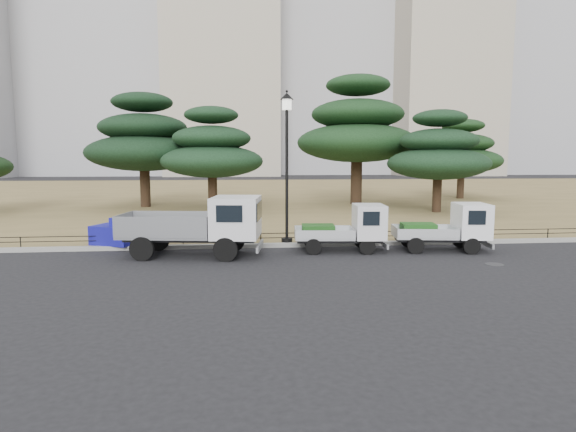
{
  "coord_description": "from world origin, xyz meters",
  "views": [
    {
      "loc": [
        -1.81,
        -15.91,
        3.47
      ],
      "look_at": [
        0.0,
        2.0,
        1.3
      ],
      "focal_mm": 30.0,
      "sensor_mm": 36.0,
      "label": 1
    }
  ],
  "objects": [
    {
      "name": "truck_kei_front",
      "position": [
        2.17,
        1.53,
        0.87
      ],
      "size": [
        3.42,
        1.69,
        1.75
      ],
      "rotation": [
        0.0,
        0.0,
        -0.09
      ],
      "color": "black",
      "rests_on": "ground"
    },
    {
      "name": "lawn",
      "position": [
        0.0,
        30.6,
        0.07
      ],
      "size": [
        120.0,
        56.0,
        0.15
      ],
      "primitive_type": "cube",
      "color": "olive",
      "rests_on": "ground"
    },
    {
      "name": "pipe_fence",
      "position": [
        0.0,
        2.75,
        0.44
      ],
      "size": [
        38.0,
        0.04,
        0.4
      ],
      "color": "black",
      "rests_on": "lawn"
    },
    {
      "name": "pine_east_near",
      "position": [
        10.36,
        12.72,
        3.76
      ],
      "size": [
        6.2,
        6.2,
        6.26
      ],
      "color": "black",
      "rests_on": "lawn"
    },
    {
      "name": "tower_far_east",
      "position": [
        58.0,
        90.0,
        35.0
      ],
      "size": [
        24.0,
        20.0,
        70.0
      ],
      "primitive_type": "cube",
      "color": "#A0A0A5",
      "rests_on": "ground"
    },
    {
      "name": "tarp_pile",
      "position": [
        -6.6,
        3.09,
        0.57
      ],
      "size": [
        1.91,
        1.69,
        1.06
      ],
      "rotation": [
        0.0,
        0.0,
        -0.4
      ],
      "color": "#141393",
      "rests_on": "lawn"
    },
    {
      "name": "manhole",
      "position": [
        6.5,
        -1.2,
        0.01
      ],
      "size": [
        0.6,
        0.6,
        0.01
      ],
      "primitive_type": "cylinder",
      "color": "#2D2D30",
      "rests_on": "ground"
    },
    {
      "name": "pine_west_near",
      "position": [
        -8.24,
        17.81,
        4.59
      ],
      "size": [
        7.7,
        7.7,
        7.7
      ],
      "color": "black",
      "rests_on": "lawn"
    },
    {
      "name": "pine_center_left",
      "position": [
        -3.51,
        14.9,
        3.92
      ],
      "size": [
        6.43,
        6.43,
        6.53
      ],
      "color": "black",
      "rests_on": "lawn"
    },
    {
      "name": "tower_center_left",
      "position": [
        -5.0,
        85.0,
        27.5
      ],
      "size": [
        22.0,
        20.0,
        55.0
      ],
      "primitive_type": "cube",
      "color": "#AAA08C",
      "rests_on": "ground"
    },
    {
      "name": "pine_center_right",
      "position": [
        6.62,
        18.28,
        5.47
      ],
      "size": [
        8.65,
        8.65,
        9.17
      ],
      "color": "black",
      "rests_on": "lawn"
    },
    {
      "name": "ground",
      "position": [
        0.0,
        0.0,
        0.0
      ],
      "size": [
        220.0,
        220.0,
        0.0
      ],
      "primitive_type": "plane",
      "color": "black"
    },
    {
      "name": "tower_east",
      "position": [
        40.0,
        82.0,
        24.0
      ],
      "size": [
        20.0,
        18.0,
        48.0
      ],
      "primitive_type": "cube",
      "color": "#AAA08C",
      "rests_on": "ground"
    },
    {
      "name": "curb",
      "position": [
        0.0,
        2.6,
        0.08
      ],
      "size": [
        120.0,
        0.25,
        0.16
      ],
      "primitive_type": "cube",
      "color": "gray",
      "rests_on": "ground"
    },
    {
      "name": "truck_large",
      "position": [
        -3.22,
        1.18,
        1.18
      ],
      "size": [
        5.08,
        2.56,
        2.12
      ],
      "rotation": [
        0.0,
        0.0,
        -0.14
      ],
      "color": "black",
      "rests_on": "ground"
    },
    {
      "name": "pine_east_far",
      "position": [
        16.46,
        22.34,
        3.9
      ],
      "size": [
        6.47,
        6.47,
        6.5
      ],
      "color": "black",
      "rests_on": "lawn"
    },
    {
      "name": "street_lamp",
      "position": [
        0.04,
        2.9,
        4.08
      ],
      "size": [
        0.52,
        0.52,
        5.82
      ],
      "color": "black",
      "rests_on": "lawn"
    },
    {
      "name": "truck_kei_rear",
      "position": [
        5.97,
        1.24,
        0.89
      ],
      "size": [
        3.58,
        1.9,
        1.79
      ],
      "rotation": [
        0.0,
        0.0,
        -0.14
      ],
      "color": "black",
      "rests_on": "ground"
    }
  ]
}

